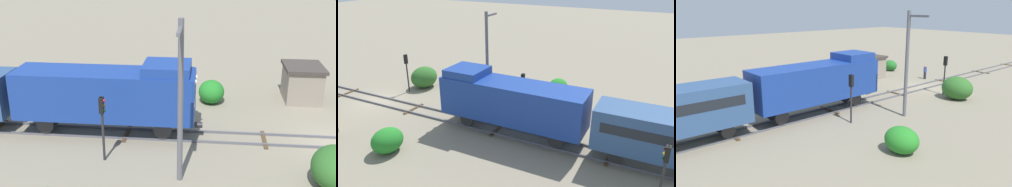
# 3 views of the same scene
# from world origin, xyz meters

# --- Properties ---
(ground_plane) EXTENTS (154.53, 154.53, 0.00)m
(ground_plane) POSITION_xyz_m (0.00, 0.00, 0.00)
(ground_plane) COLOR gray
(railway_track) EXTENTS (2.40, 103.02, 0.16)m
(railway_track) POSITION_xyz_m (0.00, 0.00, 0.07)
(railway_track) COLOR #595960
(railway_track) RESTS_ON ground
(locomotive) EXTENTS (2.90, 11.60, 4.60)m
(locomotive) POSITION_xyz_m (0.00, 13.97, 2.77)
(locomotive) COLOR navy
(locomotive) RESTS_ON railway_track
(traffic_signal_mid) EXTENTS (0.32, 0.34, 3.75)m
(traffic_signal_mid) POSITION_xyz_m (-3.40, 13.47, 2.62)
(traffic_signal_mid) COLOR #262628
(traffic_signal_mid) RESTS_ON ground
(catenary_mast) EXTENTS (1.94, 0.28, 8.33)m
(catenary_mast) POSITION_xyz_m (-5.06, 9.13, 4.41)
(catenary_mast) COLOR #595960
(catenary_mast) RESTS_ON ground
(relay_hut) EXTENTS (3.50, 2.90, 2.74)m
(relay_hut) POSITION_xyz_m (7.50, 0.73, 1.39)
(relay_hut) COLOR gray
(relay_hut) RESTS_ON ground
(bush_near) EXTENTS (2.36, 1.93, 1.72)m
(bush_near) POSITION_xyz_m (6.19, 7.61, 0.86)
(bush_near) COLOR #237C26
(bush_near) RESTS_ON ground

